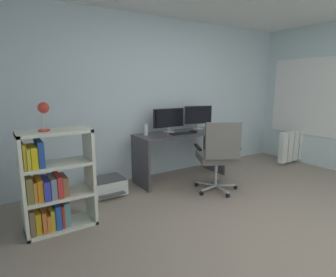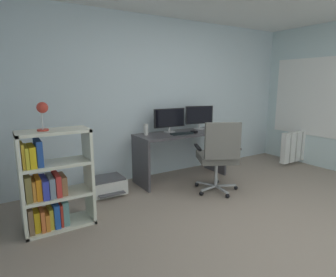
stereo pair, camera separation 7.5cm
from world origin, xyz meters
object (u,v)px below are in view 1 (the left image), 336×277
object	(u,v)px
monitor_main	(169,119)
desktop_speaker	(146,130)
radiator	(297,145)
bookshelf	(51,187)
printer	(106,186)
keyboard	(181,133)
office_chair	(219,153)
monitor_secondary	(198,116)
desk_lamp	(44,111)
desk	(181,145)
computer_mouse	(193,132)

from	to	relation	value
monitor_main	desktop_speaker	distance (m)	0.47
monitor_main	radiator	bearing A→B (deg)	-13.15
bookshelf	printer	bearing A→B (deg)	37.76
desktop_speaker	bookshelf	distance (m)	1.67
monitor_main	printer	bearing A→B (deg)	-174.83
keyboard	radiator	xyz separation A→B (m)	(2.51, -0.34, -0.42)
desktop_speaker	office_chair	distance (m)	1.13
monitor_main	bookshelf	xyz separation A→B (m)	(-1.93, -0.73, -0.50)
printer	monitor_secondary	bearing A→B (deg)	3.38
desktop_speaker	office_chair	world-z (taller)	office_chair
office_chair	desk_lamp	bearing A→B (deg)	174.92
desk	desktop_speaker	xyz separation A→B (m)	(-0.58, 0.09, 0.29)
desk_lamp	printer	size ratio (longest dim) A/B	0.56
computer_mouse	desktop_speaker	size ratio (longest dim) A/B	0.59
office_chair	desk	bearing A→B (deg)	96.48
monitor_secondary	keyboard	size ratio (longest dim) A/B	1.42
desk	desk_lamp	size ratio (longest dim) A/B	5.15
monitor_main	computer_mouse	size ratio (longest dim) A/B	5.43
monitor_main	radiator	xyz separation A→B (m)	(2.56, -0.60, -0.63)
bookshelf	monitor_secondary	bearing A→B (deg)	16.17
monitor_main	bookshelf	world-z (taller)	monitor_main
computer_mouse	printer	bearing A→B (deg)	157.74
computer_mouse	desktop_speaker	xyz separation A→B (m)	(-0.73, 0.22, 0.07)
printer	computer_mouse	bearing A→B (deg)	-7.01
monitor_main	bookshelf	distance (m)	2.12
computer_mouse	printer	size ratio (longest dim) A/B	0.20
monitor_main	monitor_secondary	bearing A→B (deg)	0.01
monitor_main	computer_mouse	xyz separation A→B (m)	(0.28, -0.27, -0.20)
office_chair	printer	world-z (taller)	office_chair
desk	desktop_speaker	size ratio (longest dim) A/B	8.65
monitor_main	bookshelf	bearing A→B (deg)	-159.24
computer_mouse	keyboard	bearing A→B (deg)	162.26
printer	desk	bearing A→B (deg)	-1.88
computer_mouse	monitor_main	bearing A→B (deg)	120.73
monitor_main	keyboard	distance (m)	0.34
keyboard	office_chair	distance (m)	0.71
monitor_main	desktop_speaker	world-z (taller)	monitor_main
monitor_secondary	desktop_speaker	world-z (taller)	monitor_secondary
keyboard	desk_lamp	size ratio (longest dim) A/B	1.19
desk	printer	bearing A→B (deg)	178.12
keyboard	desk_lamp	bearing A→B (deg)	-162.32
office_chair	printer	size ratio (longest dim) A/B	2.03
keyboard	desk_lamp	xyz separation A→B (m)	(-1.99, -0.47, 0.49)
desk	printer	world-z (taller)	desk
keyboard	monitor_secondary	bearing A→B (deg)	30.58
desktop_speaker	bookshelf	bearing A→B (deg)	-155.23
office_chair	radiator	world-z (taller)	office_chair
monitor_main	desk	bearing A→B (deg)	-47.64
computer_mouse	bookshelf	world-z (taller)	bookshelf
keyboard	desk_lamp	world-z (taller)	desk_lamp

